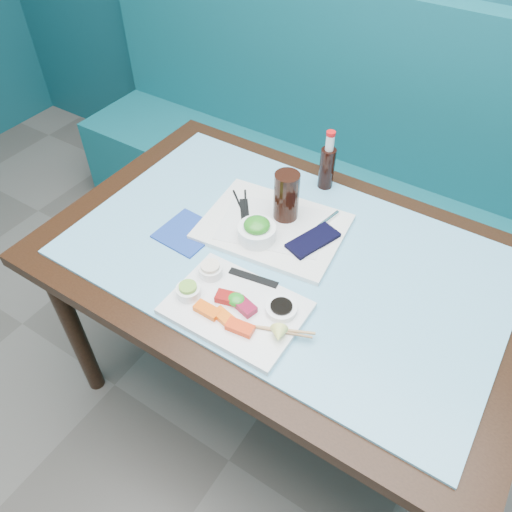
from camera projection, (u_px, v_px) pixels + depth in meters
The scene contains 34 objects.
booth_bench at pixel (379, 202), 2.20m from camera, with size 3.00×0.56×1.17m.
dining_table at pixel (285, 275), 1.50m from camera, with size 1.40×0.90×0.75m.
glass_top at pixel (286, 255), 1.44m from camera, with size 1.22×0.76×0.01m, color #67ACCE.
sashimi_plate at pixel (236, 308), 1.28m from camera, with size 0.34×0.24×0.02m, color white.
salmon_left at pixel (207, 310), 1.26m from camera, with size 0.07×0.03×0.02m, color #F95709.
salmon_mid at pixel (224, 317), 1.24m from camera, with size 0.06×0.03×0.02m, color #FF5F0A.
salmon_right at pixel (240, 328), 1.22m from camera, with size 0.07×0.03×0.02m, color red.
tuna_left at pixel (227, 298), 1.28m from camera, with size 0.06×0.04×0.02m, color maroon.
tuna_right at pixel (245, 307), 1.26m from camera, with size 0.06×0.04×0.02m, color maroon.
seaweed_garnish at pixel (236, 300), 1.27m from camera, with size 0.05×0.04×0.03m, color #229121.
ramekin_wasabi at pixel (188, 291), 1.29m from camera, with size 0.06×0.06×0.03m, color white.
wasabi_fill at pixel (188, 287), 1.28m from camera, with size 0.05×0.05×0.01m, color #70AC37.
ramekin_ginger at pixel (211, 271), 1.34m from camera, with size 0.06×0.06×0.03m, color white.
ginger_fill at pixel (210, 266), 1.33m from camera, with size 0.05×0.05×0.01m, color beige.
soy_dish at pixel (281, 309), 1.26m from camera, with size 0.08×0.08×0.02m, color white.
soy_fill at pixel (281, 306), 1.25m from camera, with size 0.06×0.06×0.01m, color black.
lemon_wedge at pixel (279, 334), 1.19m from camera, with size 0.04×0.04×0.04m, color #F7FF78.
chopstick_sleeve at pixel (253, 278), 1.34m from camera, with size 0.14×0.02×0.00m, color black.
wooden_chopstick_a at pixel (269, 328), 1.22m from camera, with size 0.01×0.01×0.23m, color tan.
wooden_chopstick_b at pixel (273, 330), 1.22m from camera, with size 0.01×0.01×0.20m, color #9A6E48.
serving_tray at pixel (273, 227), 1.50m from camera, with size 0.42×0.31×0.02m, color white.
paper_placemat at pixel (273, 225), 1.50m from camera, with size 0.31×0.22×0.00m, color silver.
seaweed_bowl at pixel (257, 233), 1.44m from camera, with size 0.11×0.11×0.04m, color white.
seaweed_salad at pixel (257, 225), 1.42m from camera, with size 0.08×0.08×0.04m, color #267E1D.
cola_glass at pixel (286, 196), 1.47m from camera, with size 0.08×0.08×0.16m, color black.
navy_pouch at pixel (313, 240), 1.44m from camera, with size 0.07×0.16×0.01m, color black.
fork at pixel (328, 220), 1.51m from camera, with size 0.01×0.01×0.10m, color white.
black_chopstick_a at pixel (244, 214), 1.53m from camera, with size 0.01×0.01×0.25m, color black.
black_chopstick_b at pixel (246, 215), 1.52m from camera, with size 0.01×0.01×0.25m, color black.
tray_sleeve at pixel (245, 215), 1.53m from camera, with size 0.03×0.15×0.00m, color black.
cola_bottle_body at pixel (327, 168), 1.61m from camera, with size 0.05×0.05×0.14m, color black.
cola_bottle_neck at pixel (330, 143), 1.54m from camera, with size 0.03×0.03×0.05m, color white.
cola_bottle_cap at pixel (331, 133), 1.52m from camera, with size 0.03×0.03×0.01m, color red.
blue_napkin at pixel (187, 232), 1.49m from camera, with size 0.16×0.16×0.01m, color navy.
Camera 1 is at (0.47, 0.55, 1.78)m, focal length 35.00 mm.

